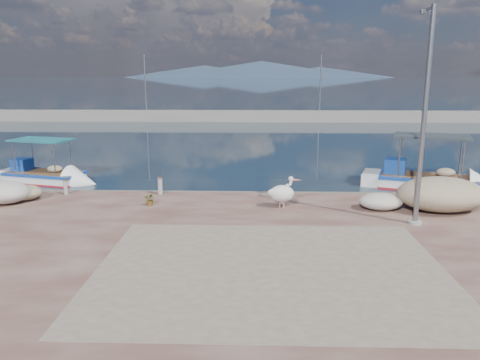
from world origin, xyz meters
The scene contains 16 objects.
ground centered at (0.00, 0.00, 0.00)m, with size 1400.00×1400.00×0.00m, color #162635.
quay centered at (0.00, -6.00, 0.25)m, with size 44.00×22.00×0.50m, color #4C2A21.
quay_patch centered at (1.00, -3.00, 0.50)m, with size 9.00×7.00×0.01m, color gray.
breakwater centered at (0.00, 40.00, 0.60)m, with size 120.00×2.20×7.50m.
mountains centered at (4.39, 650.00, 9.51)m, with size 370.00×280.00×22.00m.
boat_left centered at (-10.22, 8.76, 0.20)m, with size 5.62×3.02×2.57m.
boat_right centered at (8.93, 8.05, 0.24)m, with size 6.57×4.02×3.01m.
pelican centered at (1.63, 2.69, 1.06)m, with size 1.25×0.66×1.20m.
lamp_post centered at (5.98, 0.89, 3.80)m, with size 0.44×0.96×7.00m.
bollard_near centered at (-3.35, 4.51, 0.92)m, with size 0.25×0.25×0.77m.
bollard_far centered at (-7.28, 4.34, 0.86)m, with size 0.22×0.22×0.66m.
potted_plant centered at (-3.41, 2.83, 0.74)m, with size 0.43×0.38×0.48m, color #33722D.
net_pile_d centered at (5.27, 2.56, 0.80)m, with size 1.62×1.21×0.61m, color beige.
net_pile_a centered at (-9.21, 2.96, 0.94)m, with size 2.13×1.55×0.87m, color beige.
net_pile_b centered at (-8.67, 3.48, 0.80)m, with size 1.55×1.20×0.60m, color #C3B291.
net_pile_c centered at (7.41, 2.46, 1.13)m, with size 3.19×2.28×1.25m, color #C3B291.
Camera 1 is at (0.56, -14.30, 5.45)m, focal length 35.00 mm.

